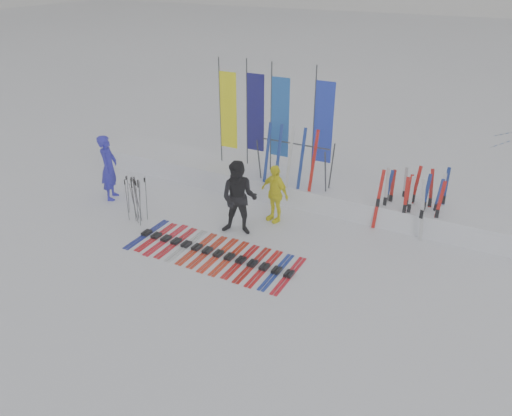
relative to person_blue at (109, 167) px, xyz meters
The scene contains 10 objects.
ground 5.27m from the person_blue, 22.62° to the right, with size 120.00×120.00×0.00m, color white.
snow_bank 5.49m from the person_blue, 28.58° to the left, with size 14.00×1.60×0.60m, color white.
person_blue is the anchor object (origin of this frame).
person_black 4.34m from the person_blue, ahead, with size 0.95×0.74×1.95m, color black.
person_yellow 4.92m from the person_blue, 11.27° to the left, with size 0.93×0.39×1.59m, color #FFF810.
ski_row 4.56m from the person_blue, 16.58° to the right, with size 4.17×1.69×0.07m.
pole_cluster 1.74m from the person_blue, 25.19° to the right, with size 0.80×0.51×1.24m.
feather_flags 4.88m from the person_blue, 37.44° to the left, with size 3.54×0.21×3.20m.
ski_rack 5.34m from the person_blue, 24.47° to the left, with size 2.04×0.80×1.23m.
upright_skis 8.47m from the person_blue, 15.02° to the left, with size 1.55×1.16×1.66m.
Camera 1 is at (5.14, -7.82, 6.36)m, focal length 35.00 mm.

